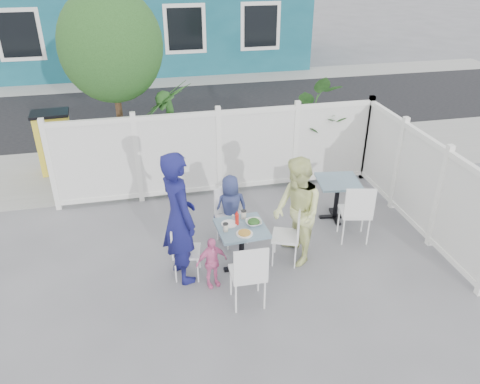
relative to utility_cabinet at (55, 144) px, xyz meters
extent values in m
plane|color=slate|center=(2.95, -4.00, -0.61)|extent=(80.00, 80.00, 0.00)
cube|color=gray|center=(2.95, -0.20, -0.60)|extent=(24.00, 2.60, 0.01)
cube|color=black|center=(2.95, 3.50, -0.60)|extent=(24.00, 5.00, 0.01)
cube|color=gray|center=(2.95, 6.60, -0.60)|extent=(24.00, 1.60, 0.01)
cube|color=black|center=(-0.05, 7.02, 0.99)|extent=(1.20, 0.04, 1.40)
cube|color=black|center=(3.95, 7.02, 0.99)|extent=(1.20, 0.04, 1.40)
cube|color=white|center=(3.05, -1.60, 0.21)|extent=(5.80, 0.04, 1.40)
cube|color=white|center=(3.05, -1.60, 0.95)|extent=(5.86, 0.08, 0.08)
cube|color=white|center=(3.05, -1.60, -0.55)|extent=(5.86, 0.08, 0.12)
cube|color=white|center=(5.95, -3.40, 0.21)|extent=(0.04, 3.60, 1.40)
cube|color=white|center=(5.95, -3.40, 0.95)|extent=(0.08, 3.66, 0.08)
cube|color=white|center=(5.95, -3.40, -0.55)|extent=(0.08, 3.66, 0.12)
cylinder|color=#382316|center=(1.35, -0.70, 0.59)|extent=(0.12, 0.12, 2.40)
ellipsoid|color=#1E4219|center=(1.35, -0.70, 1.99)|extent=(1.80, 1.62, 1.98)
cube|color=gold|center=(0.00, 0.00, 0.00)|extent=(0.68, 0.51, 1.21)
imported|color=#1E4219|center=(2.26, -0.90, 0.37)|extent=(1.38, 1.38, 1.96)
imported|color=#1E4219|center=(4.87, -1.00, 0.27)|extent=(1.45, 1.65, 1.76)
cube|color=slate|center=(2.95, -3.96, 0.08)|extent=(0.71, 0.71, 0.04)
cylinder|color=black|center=(2.95, -3.96, -0.26)|extent=(0.08, 0.08, 0.65)
cube|color=black|center=(2.95, -3.96, -0.59)|extent=(0.53, 0.11, 0.04)
cube|color=black|center=(2.95, -3.96, -0.59)|extent=(0.11, 0.53, 0.04)
cube|color=slate|center=(4.82, -2.93, 0.09)|extent=(0.76, 0.76, 0.04)
cylinder|color=black|center=(4.82, -2.93, -0.26)|extent=(0.08, 0.08, 0.65)
cube|color=black|center=(4.82, -2.93, -0.59)|extent=(0.53, 0.15, 0.04)
cube|color=black|center=(4.82, -2.93, -0.59)|extent=(0.15, 0.53, 0.04)
cube|color=white|center=(2.18, -3.95, -0.20)|extent=(0.43, 0.44, 0.04)
cube|color=white|center=(2.01, -3.92, 0.02)|extent=(0.10, 0.38, 0.41)
cylinder|color=white|center=(2.36, -3.82, -0.40)|extent=(0.02, 0.02, 0.41)
cylinder|color=white|center=(2.29, -4.14, -0.40)|extent=(0.02, 0.02, 0.41)
cylinder|color=white|center=(2.06, -3.76, -0.40)|extent=(0.02, 0.02, 0.41)
cylinder|color=white|center=(1.99, -4.08, -0.40)|extent=(0.02, 0.02, 0.41)
cube|color=white|center=(3.61, -3.91, -0.18)|extent=(0.50, 0.51, 0.04)
cube|color=white|center=(3.78, -3.98, 0.06)|extent=(0.18, 0.38, 0.43)
cylinder|color=white|center=(3.40, -4.01, -0.39)|extent=(0.02, 0.02, 0.43)
cylinder|color=white|center=(3.53, -3.69, -0.39)|extent=(0.02, 0.02, 0.43)
cylinder|color=white|center=(3.70, -4.13, -0.39)|extent=(0.02, 0.02, 0.43)
cylinder|color=white|center=(3.83, -3.81, -0.39)|extent=(0.02, 0.02, 0.43)
cube|color=white|center=(2.96, -3.26, -0.17)|extent=(0.51, 0.50, 0.04)
cube|color=white|center=(2.90, -3.09, 0.07)|extent=(0.39, 0.16, 0.44)
cylinder|color=white|center=(3.17, -3.36, -0.39)|extent=(0.02, 0.02, 0.44)
cylinder|color=white|center=(2.84, -3.47, -0.39)|extent=(0.02, 0.02, 0.44)
cylinder|color=white|center=(3.07, -3.05, -0.39)|extent=(0.02, 0.02, 0.44)
cylinder|color=white|center=(2.74, -3.16, -0.39)|extent=(0.02, 0.02, 0.44)
cube|color=white|center=(2.87, -4.67, -0.14)|extent=(0.44, 0.42, 0.04)
cube|color=white|center=(2.87, -4.87, 0.12)|extent=(0.44, 0.04, 0.47)
cylinder|color=white|center=(2.69, -4.49, -0.37)|extent=(0.02, 0.02, 0.47)
cylinder|color=white|center=(3.06, -4.50, -0.37)|extent=(0.02, 0.02, 0.47)
cylinder|color=white|center=(2.68, -4.85, -0.37)|extent=(0.02, 0.02, 0.47)
cylinder|color=white|center=(3.05, -4.85, -0.37)|extent=(0.02, 0.02, 0.47)
cube|color=white|center=(4.84, -3.58, -0.12)|extent=(0.53, 0.52, 0.04)
cube|color=white|center=(4.80, -3.77, 0.15)|extent=(0.45, 0.13, 0.48)
cylinder|color=white|center=(4.69, -3.36, -0.37)|extent=(0.03, 0.03, 0.48)
cylinder|color=white|center=(5.07, -3.44, -0.37)|extent=(0.03, 0.03, 0.48)
cylinder|color=white|center=(4.61, -3.71, -0.37)|extent=(0.03, 0.03, 0.48)
cylinder|color=white|center=(4.99, -3.79, -0.37)|extent=(0.03, 0.03, 0.48)
imported|color=#151656|center=(2.10, -3.94, 0.34)|extent=(0.65, 0.80, 1.90)
imported|color=#C8D741|center=(3.77, -3.91, 0.20)|extent=(0.67, 0.83, 1.62)
imported|color=navy|center=(2.96, -3.13, -0.07)|extent=(0.53, 0.35, 1.08)
imported|color=pink|center=(2.47, -4.24, -0.23)|extent=(0.48, 0.29, 0.76)
cylinder|color=white|center=(2.95, -4.14, 0.11)|extent=(0.23, 0.23, 0.01)
cylinder|color=white|center=(2.79, -3.86, 0.11)|extent=(0.22, 0.22, 0.02)
imported|color=white|center=(3.13, -3.93, 0.13)|extent=(0.23, 0.23, 0.06)
cylinder|color=beige|center=(2.71, -4.02, 0.15)|extent=(0.07, 0.07, 0.11)
cylinder|color=beige|center=(3.03, -3.74, 0.16)|extent=(0.08, 0.08, 0.11)
cylinder|color=red|center=(2.90, -3.88, 0.18)|extent=(0.05, 0.05, 0.17)
cylinder|color=white|center=(2.88, -3.73, 0.13)|extent=(0.03, 0.03, 0.07)
cylinder|color=black|center=(2.93, -3.71, 0.14)|extent=(0.03, 0.03, 0.08)
camera|label=1|loc=(1.76, -9.30, 3.60)|focal=35.00mm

